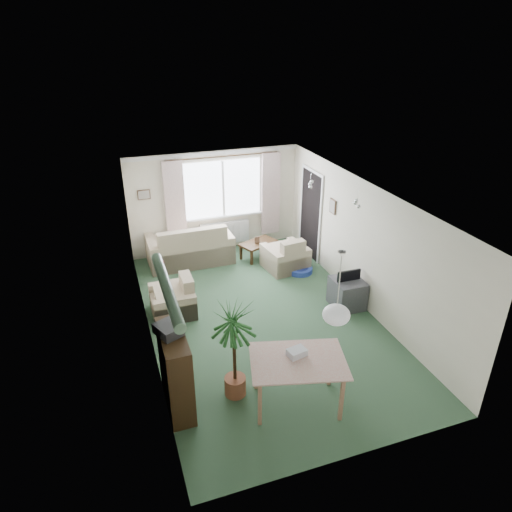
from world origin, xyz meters
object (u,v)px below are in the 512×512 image
object	(u,v)px
tv_cube	(347,293)
bookshelf	(176,371)
dining_table	(297,383)
armchair_corner	(285,252)
houseplant	(234,350)
sofa	(190,243)
pet_bed	(300,270)
armchair_left	(172,296)
coffee_table	(258,250)

from	to	relation	value
tv_cube	bookshelf	bearing A→B (deg)	-156.03
dining_table	tv_cube	bearing A→B (deg)	46.48
bookshelf	armchair_corner	bearing A→B (deg)	48.01
houseplant	dining_table	world-z (taller)	houseplant
sofa	dining_table	bearing A→B (deg)	94.81
bookshelf	dining_table	xyz separation A→B (m)	(1.59, -0.52, -0.23)
armchair_corner	dining_table	xyz separation A→B (m)	(-1.43, -3.90, -0.01)
pet_bed	houseplant	bearing A→B (deg)	-127.66
tv_cube	pet_bed	bearing A→B (deg)	100.92
bookshelf	dining_table	distance (m)	1.69
armchair_corner	tv_cube	world-z (taller)	armchair_corner
sofa	dining_table	world-z (taller)	sofa
bookshelf	tv_cube	bearing A→B (deg)	23.22
armchair_left	tv_cube	xyz separation A→B (m)	(3.20, -0.85, -0.09)
armchair_corner	armchair_left	world-z (taller)	armchair_corner
tv_cube	sofa	bearing A→B (deg)	131.05
sofa	tv_cube	world-z (taller)	sofa
armchair_left	armchair_corner	bearing A→B (deg)	110.56
bookshelf	pet_bed	distance (m)	4.52
coffee_table	pet_bed	bearing A→B (deg)	-58.48
sofa	armchair_corner	size ratio (longest dim) A/B	2.18
armchair_left	houseplant	distance (m)	2.52
houseplant	pet_bed	bearing A→B (deg)	52.34
armchair_corner	sofa	bearing A→B (deg)	-35.71
armchair_corner	pet_bed	distance (m)	0.50
armchair_corner	dining_table	size ratio (longest dim) A/B	0.72
dining_table	bookshelf	bearing A→B (deg)	161.76
armchair_corner	coffee_table	size ratio (longest dim) A/B	1.02
sofa	armchair_left	world-z (taller)	sofa
armchair_corner	armchair_left	distance (m)	2.86
armchair_left	dining_table	xyz separation A→B (m)	(1.25, -2.90, 0.01)
bookshelf	tv_cube	xyz separation A→B (m)	(3.54, 1.53, -0.32)
houseplant	armchair_left	bearing A→B (deg)	101.28
armchair_corner	tv_cube	bearing A→B (deg)	98.04
pet_bed	armchair_corner	bearing A→B (deg)	129.52
sofa	bookshelf	bearing A→B (deg)	75.13
tv_cube	pet_bed	xyz separation A→B (m)	(-0.28, 1.56, -0.22)
tv_cube	armchair_corner	bearing A→B (deg)	106.33
coffee_table	bookshelf	distance (m)	4.89
dining_table	pet_bed	world-z (taller)	dining_table
sofa	houseplant	distance (m)	4.48
armchair_corner	houseplant	world-z (taller)	houseplant
bookshelf	pet_bed	xyz separation A→B (m)	(3.26, 3.09, -0.55)
sofa	coffee_table	world-z (taller)	sofa
houseplant	tv_cube	xyz separation A→B (m)	(2.71, 1.59, -0.50)
bookshelf	houseplant	world-z (taller)	houseplant
sofa	armchair_left	xyz separation A→B (m)	(-0.75, -2.02, -0.11)
armchair_left	pet_bed	world-z (taller)	armchair_left
bookshelf	dining_table	world-z (taller)	bookshelf
houseplant	pet_bed	xyz separation A→B (m)	(2.43, 3.15, -0.73)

